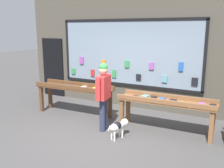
{
  "coord_description": "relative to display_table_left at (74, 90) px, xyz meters",
  "views": [
    {
      "loc": [
        2.84,
        -4.75,
        2.43
      ],
      "look_at": [
        -0.01,
        0.66,
        1.08
      ],
      "focal_mm": 40.0,
      "sensor_mm": 36.0,
      "label": 1
    }
  ],
  "objects": [
    {
      "name": "small_dog",
      "position": [
        1.84,
        -0.87,
        -0.43
      ],
      "size": [
        0.32,
        0.59,
        0.41
      ],
      "rotation": [
        0.0,
        0.0,
        1.25
      ],
      "color": "white",
      "rests_on": "ground_plane"
    },
    {
      "name": "person_browsing",
      "position": [
        1.32,
        -0.61,
        0.25
      ],
      "size": [
        0.27,
        0.66,
        1.66
      ],
      "rotation": [
        0.0,
        0.0,
        1.68
      ],
      "color": "#2D334C",
      "rests_on": "ground_plane"
    },
    {
      "name": "display_table_right",
      "position": [
        2.67,
        0.0,
        -0.03
      ],
      "size": [
        2.32,
        0.64,
        0.87
      ],
      "color": "brown",
      "rests_on": "ground_plane"
    },
    {
      "name": "display_table_left",
      "position": [
        0.0,
        0.0,
        0.0
      ],
      "size": [
        2.32,
        0.62,
        0.91
      ],
      "color": "brown",
      "rests_on": "ground_plane"
    },
    {
      "name": "shopfront_facade",
      "position": [
        1.28,
        1.53,
        1.0
      ],
      "size": [
        8.08,
        0.29,
        3.46
      ],
      "color": "#4C473D",
      "rests_on": "ground_plane"
    },
    {
      "name": "ground_plane",
      "position": [
        1.34,
        -0.86,
        -0.72
      ],
      "size": [
        40.0,
        40.0,
        0.0
      ],
      "primitive_type": "plane",
      "color": "#474444"
    }
  ]
}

